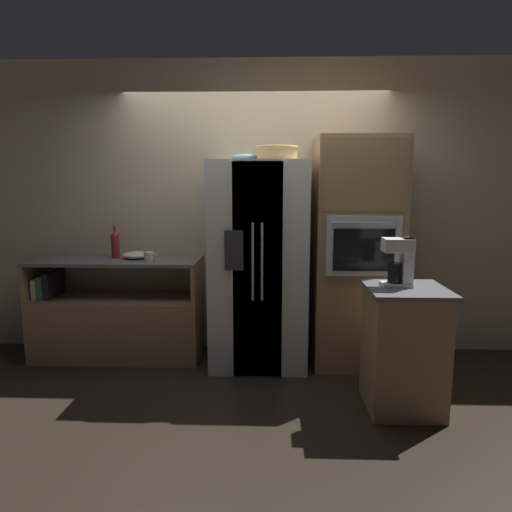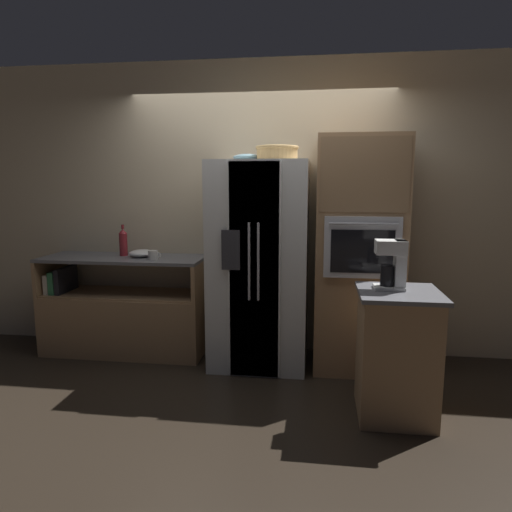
{
  "view_description": "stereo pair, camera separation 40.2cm",
  "coord_description": "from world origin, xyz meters",
  "px_view_note": "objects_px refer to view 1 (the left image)",
  "views": [
    {
      "loc": [
        0.16,
        -4.05,
        1.66
      ],
      "look_at": [
        0.02,
        -0.07,
        1.01
      ],
      "focal_mm": 32.0,
      "sensor_mm": 36.0,
      "label": 1
    },
    {
      "loc": [
        0.56,
        -4.01,
        1.66
      ],
      "look_at": [
        0.02,
        -0.07,
        1.01
      ],
      "focal_mm": 32.0,
      "sensor_mm": 36.0,
      "label": 2
    }
  ],
  "objects_px": {
    "mug": "(149,257)",
    "refrigerator": "(259,264)",
    "wicker_basket": "(277,153)",
    "bottle_tall": "(115,244)",
    "coffee_maker": "(401,260)",
    "wall_oven": "(355,253)",
    "mixing_bowl": "(136,255)",
    "fruit_bowl": "(246,157)"
  },
  "relations": [
    {
      "from": "wicker_basket",
      "to": "fruit_bowl",
      "type": "relative_size",
      "value": 1.45
    },
    {
      "from": "refrigerator",
      "to": "coffee_maker",
      "type": "height_order",
      "value": "refrigerator"
    },
    {
      "from": "fruit_bowl",
      "to": "refrigerator",
      "type": "bearing_deg",
      "value": -16.31
    },
    {
      "from": "wall_oven",
      "to": "mug",
      "type": "height_order",
      "value": "wall_oven"
    },
    {
      "from": "mixing_bowl",
      "to": "wall_oven",
      "type": "bearing_deg",
      "value": -2.64
    },
    {
      "from": "refrigerator",
      "to": "wicker_basket",
      "type": "relative_size",
      "value": 5.0
    },
    {
      "from": "wall_oven",
      "to": "mug",
      "type": "xyz_separation_m",
      "value": [
        -1.86,
        -0.07,
        -0.03
      ]
    },
    {
      "from": "refrigerator",
      "to": "mixing_bowl",
      "type": "xyz_separation_m",
      "value": [
        -1.16,
        0.13,
        0.06
      ]
    },
    {
      "from": "wicker_basket",
      "to": "mixing_bowl",
      "type": "bearing_deg",
      "value": 171.71
    },
    {
      "from": "wall_oven",
      "to": "wicker_basket",
      "type": "xyz_separation_m",
      "value": [
        -0.72,
        -0.1,
        0.88
      ]
    },
    {
      "from": "wall_oven",
      "to": "mixing_bowl",
      "type": "bearing_deg",
      "value": 177.36
    },
    {
      "from": "wicker_basket",
      "to": "mixing_bowl",
      "type": "xyz_separation_m",
      "value": [
        -1.32,
        0.19,
        -0.93
      ]
    },
    {
      "from": "wicker_basket",
      "to": "coffee_maker",
      "type": "distance_m",
      "value": 1.4
    },
    {
      "from": "bottle_tall",
      "to": "coffee_maker",
      "type": "height_order",
      "value": "coffee_maker"
    },
    {
      "from": "wicker_basket",
      "to": "bottle_tall",
      "type": "bearing_deg",
      "value": 171.46
    },
    {
      "from": "bottle_tall",
      "to": "mixing_bowl",
      "type": "xyz_separation_m",
      "value": [
        0.2,
        -0.04,
        -0.1
      ]
    },
    {
      "from": "wicker_basket",
      "to": "wall_oven",
      "type": "bearing_deg",
      "value": 7.8
    },
    {
      "from": "refrigerator",
      "to": "coffee_maker",
      "type": "xyz_separation_m",
      "value": [
        1.04,
        -0.79,
        0.18
      ]
    },
    {
      "from": "refrigerator",
      "to": "mixing_bowl",
      "type": "distance_m",
      "value": 1.17
    },
    {
      "from": "refrigerator",
      "to": "bottle_tall",
      "type": "bearing_deg",
      "value": 173.03
    },
    {
      "from": "mug",
      "to": "coffee_maker",
      "type": "xyz_separation_m",
      "value": [
        2.04,
        -0.76,
        0.11
      ]
    },
    {
      "from": "fruit_bowl",
      "to": "wicker_basket",
      "type": "bearing_deg",
      "value": -19.35
    },
    {
      "from": "refrigerator",
      "to": "wall_oven",
      "type": "distance_m",
      "value": 0.88
    },
    {
      "from": "fruit_bowl",
      "to": "mixing_bowl",
      "type": "xyz_separation_m",
      "value": [
        -1.05,
        0.1,
        -0.89
      ]
    },
    {
      "from": "refrigerator",
      "to": "fruit_bowl",
      "type": "distance_m",
      "value": 0.96
    },
    {
      "from": "bottle_tall",
      "to": "mug",
      "type": "height_order",
      "value": "bottle_tall"
    },
    {
      "from": "wall_oven",
      "to": "wicker_basket",
      "type": "relative_size",
      "value": 5.55
    },
    {
      "from": "wicker_basket",
      "to": "coffee_maker",
      "type": "bearing_deg",
      "value": -39.52
    },
    {
      "from": "mug",
      "to": "coffee_maker",
      "type": "bearing_deg",
      "value": -20.55
    },
    {
      "from": "mug",
      "to": "coffee_maker",
      "type": "distance_m",
      "value": 2.18
    },
    {
      "from": "mixing_bowl",
      "to": "wicker_basket",
      "type": "bearing_deg",
      "value": -8.29
    },
    {
      "from": "mug",
      "to": "wall_oven",
      "type": "bearing_deg",
      "value": 2.08
    },
    {
      "from": "wall_oven",
      "to": "fruit_bowl",
      "type": "distance_m",
      "value": 1.3
    },
    {
      "from": "coffee_maker",
      "to": "fruit_bowl",
      "type": "bearing_deg",
      "value": 144.47
    },
    {
      "from": "mug",
      "to": "refrigerator",
      "type": "bearing_deg",
      "value": 1.81
    },
    {
      "from": "bottle_tall",
      "to": "mug",
      "type": "distance_m",
      "value": 0.43
    },
    {
      "from": "bottle_tall",
      "to": "mug",
      "type": "bearing_deg",
      "value": -27.89
    },
    {
      "from": "refrigerator",
      "to": "mixing_bowl",
      "type": "height_order",
      "value": "refrigerator"
    },
    {
      "from": "mixing_bowl",
      "to": "coffee_maker",
      "type": "relative_size",
      "value": 0.71
    },
    {
      "from": "wicker_basket",
      "to": "bottle_tall",
      "type": "height_order",
      "value": "wicker_basket"
    },
    {
      "from": "wall_oven",
      "to": "coffee_maker",
      "type": "relative_size",
      "value": 5.88
    },
    {
      "from": "refrigerator",
      "to": "bottle_tall",
      "type": "height_order",
      "value": "refrigerator"
    }
  ]
}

